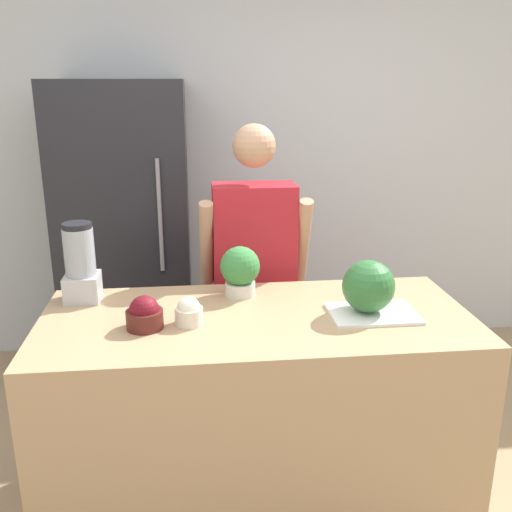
{
  "coord_description": "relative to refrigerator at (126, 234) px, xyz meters",
  "views": [
    {
      "loc": [
        -0.25,
        -1.79,
        1.87
      ],
      "look_at": [
        0.0,
        0.44,
        1.17
      ],
      "focal_mm": 40.0,
      "sensor_mm": 36.0,
      "label": 1
    }
  ],
  "objects": [
    {
      "name": "watermelon",
      "position": [
        1.14,
        -1.39,
        0.11
      ],
      "size": [
        0.22,
        0.22,
        0.22
      ],
      "color": "#2D6B33",
      "rests_on": "cutting_board"
    },
    {
      "name": "wall_back",
      "position": [
        0.68,
        0.37,
        0.36
      ],
      "size": [
        8.0,
        0.06,
        2.6
      ],
      "color": "silver",
      "rests_on": "ground_plane"
    },
    {
      "name": "cutting_board",
      "position": [
        1.17,
        -1.41,
        -0.01
      ],
      "size": [
        0.36,
        0.25,
        0.01
      ],
      "color": "white",
      "rests_on": "counter_island"
    },
    {
      "name": "refrigerator",
      "position": [
        0.0,
        0.0,
        0.0
      ],
      "size": [
        0.79,
        0.66,
        1.87
      ],
      "color": "#232328",
      "rests_on": "ground_plane"
    },
    {
      "name": "bowl_cream",
      "position": [
        0.4,
        -1.42,
        0.04
      ],
      "size": [
        0.11,
        0.11,
        0.12
      ],
      "color": "beige",
      "rests_on": "counter_island"
    },
    {
      "name": "person",
      "position": [
        0.74,
        -0.73,
        -0.08
      ],
      "size": [
        0.56,
        0.27,
        1.67
      ],
      "color": "#4C608C",
      "rests_on": "ground_plane"
    },
    {
      "name": "potted_plant",
      "position": [
        0.63,
        -1.11,
        0.11
      ],
      "size": [
        0.18,
        0.18,
        0.23
      ],
      "color": "beige",
      "rests_on": "counter_island"
    },
    {
      "name": "counter_island",
      "position": [
        0.68,
        -1.36,
        -0.47
      ],
      "size": [
        1.81,
        0.8,
        0.92
      ],
      "color": "tan",
      "rests_on": "ground_plane"
    },
    {
      "name": "bowl_cherries",
      "position": [
        0.23,
        -1.43,
        0.04
      ],
      "size": [
        0.15,
        0.15,
        0.13
      ],
      "color": "#511E19",
      "rests_on": "counter_island"
    },
    {
      "name": "blender",
      "position": [
        -0.07,
        -1.1,
        0.15
      ],
      "size": [
        0.15,
        0.15,
        0.36
      ],
      "color": "#B7B7BC",
      "rests_on": "counter_island"
    }
  ]
}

